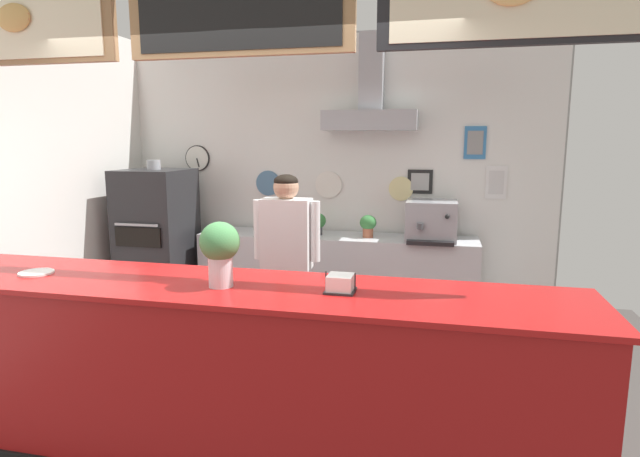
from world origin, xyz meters
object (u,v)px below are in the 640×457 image
Objects in this scene: basil_vase at (220,250)px; potted_basil at (272,223)px; espresso_machine at (431,221)px; condiment_plate at (36,273)px; pizza_oven at (158,242)px; potted_rosemary at (317,222)px; napkin_holder at (340,284)px; potted_thyme at (368,224)px; shop_worker at (287,263)px.

potted_basil is at bearing 102.27° from basil_vase.
espresso_machine reaches higher than condiment_plate.
potted_rosemary is (1.70, 0.30, 0.23)m from pizza_oven.
napkin_holder is 1.87m from condiment_plate.
pizza_oven is 1.26m from potted_basil.
napkin_holder is at bearing -64.59° from potted_basil.
pizza_oven is 7.16× the size of potted_rosemary.
condiment_plate is (-1.21, 0.00, -0.20)m from basil_vase.
potted_thyme is 1.04m from potted_basil.
pizza_oven is at bearing 103.81° from condiment_plate.
potted_basil is at bearing 115.41° from napkin_holder.
pizza_oven reaches higher than basil_vase.
potted_thyme is (-0.63, -0.00, -0.06)m from espresso_machine.
shop_worker reaches higher than basil_vase.
condiment_plate is at bearing 179.82° from basil_vase.
napkin_holder is at bearing 116.05° from shop_worker.
pizza_oven reaches higher than condiment_plate.
potted_rosemary is at bearing -89.37° from shop_worker.
espresso_machine is 2.75× the size of potted_basil.
pizza_oven reaches higher than espresso_machine.
napkin_holder is at bearing 1.39° from condiment_plate.
basil_vase reaches higher than potted_thyme.
potted_basil is at bearing -178.90° from potted_rosemary.
potted_thyme is (2.25, 0.27, 0.23)m from pizza_oven.
potted_rosemary is 2.69m from basil_vase.
potted_rosemary is 1.41× the size of napkin_holder.
espresso_machine is 3.50m from condiment_plate.
basil_vase is (0.09, -2.67, 0.26)m from potted_rosemary.
pizza_oven is 7.22× the size of potted_thyme.
potted_basil is at bearing 13.57° from pizza_oven.
potted_thyme is at bearing 57.81° from condiment_plate.
shop_worker is 4.45× the size of basil_vase.
shop_worker is 8.08× the size of condiment_plate.
potted_rosemary is at bearing 91.89° from basil_vase.
shop_worker is 9.71× the size of napkin_holder.
napkin_holder is (2.45, -2.32, 0.33)m from pizza_oven.
potted_basil is 1.01× the size of condiment_plate.
napkin_holder is (1.24, -2.62, 0.12)m from potted_basil.
espresso_machine is at bearing -133.95° from shop_worker.
potted_rosemary reaches higher than potted_basil.
condiment_plate is at bearing -76.19° from pizza_oven.
condiment_plate is at bearing -178.61° from napkin_holder.
pizza_oven reaches higher than potted_rosemary.
potted_basil is (1.21, 0.29, 0.21)m from pizza_oven.
pizza_oven reaches higher than shop_worker.
shop_worker reaches higher than potted_basil.
potted_basil is 0.56× the size of basil_vase.
espresso_machine is at bearing 48.99° from condiment_plate.
espresso_machine is at bearing 80.61° from napkin_holder.
pizza_oven is 1.04× the size of shop_worker.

